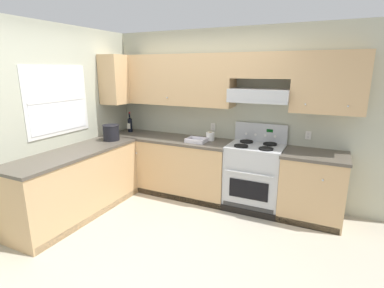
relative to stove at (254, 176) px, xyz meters
name	(u,v)px	position (x,y,z in m)	size (l,w,h in m)	color
ground_plane	(156,235)	(-0.88, -1.25, -0.48)	(7.04, 7.04, 0.00)	#B2AA99
wall_back	(230,102)	(-0.48, 0.27, 1.00)	(4.68, 0.57, 2.55)	#B7BAA3
wall_left	(65,115)	(-2.47, -1.03, 0.87)	(0.47, 4.00, 2.55)	#B7BAA3
counter_back_run	(203,170)	(-0.79, -0.01, -0.03)	(3.60, 0.65, 0.91)	tan
counter_left_run	(77,184)	(-2.12, -1.26, -0.03)	(0.63, 1.91, 0.91)	tan
stove	(254,176)	(0.00, 0.00, 0.00)	(0.76, 0.62, 1.20)	#B7BABC
wine_bottle	(130,124)	(-2.21, 0.08, 0.57)	(0.08, 0.08, 0.34)	black
bowl	(197,141)	(-0.86, -0.09, 0.45)	(0.29, 0.24, 0.06)	silver
bucket	(111,132)	(-2.08, -0.55, 0.56)	(0.25, 0.25, 0.24)	black
paper_towel_roll	(210,136)	(-0.72, 0.08, 0.50)	(0.13, 0.13, 0.13)	white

